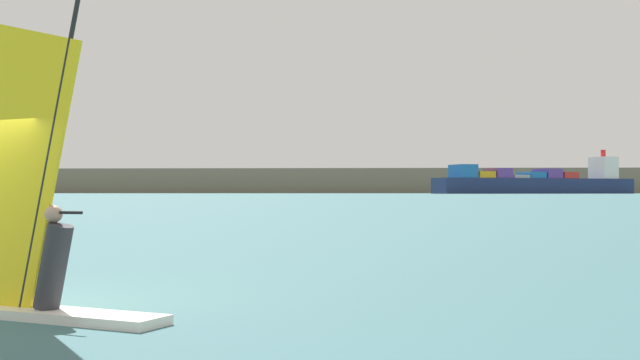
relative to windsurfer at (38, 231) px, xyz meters
name	(u,v)px	position (x,y,z in m)	size (l,w,h in m)	color
windsurfer	(38,231)	(0.00, 0.00, 0.00)	(3.37, 1.77, 4.32)	white
cargo_ship	(536,182)	(164.46, 642.10, 8.07)	(172.96, 86.71, 36.48)	navy
distant_headland	(383,183)	(60.60, 986.85, 11.61)	(859.41, 378.05, 25.39)	#756B56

